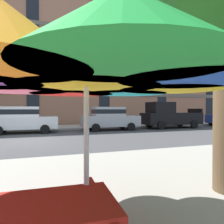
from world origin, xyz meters
TOP-DOWN VIEW (x-y plane):
  - ground_plane at (0.00, 0.00)m, footprint 120.00×120.00m
  - sidewalk_far at (0.00, 6.80)m, footprint 56.00×3.60m
  - apartment_building at (-0.00, 14.99)m, footprint 47.97×12.08m
  - sedan_white at (-0.47, 3.70)m, footprint 4.40×1.98m
  - sedan_silver at (5.67, 3.70)m, footprint 4.40×1.98m
  - pickup_black at (11.02, 3.70)m, footprint 5.10×2.12m
  - patio_umbrella at (1.22, -9.00)m, footprint 3.49×3.49m

SIDE VIEW (x-z plane):
  - ground_plane at x=0.00m, z-range 0.00..0.00m
  - sidewalk_far at x=0.00m, z-range 0.00..0.12m
  - sedan_white at x=-0.47m, z-range 0.06..1.84m
  - sedan_silver at x=5.67m, z-range 0.06..1.84m
  - pickup_black at x=11.02m, z-range -0.07..2.13m
  - patio_umbrella at x=1.22m, z-range 0.89..3.33m
  - apartment_building at x=0.00m, z-range 0.00..16.00m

